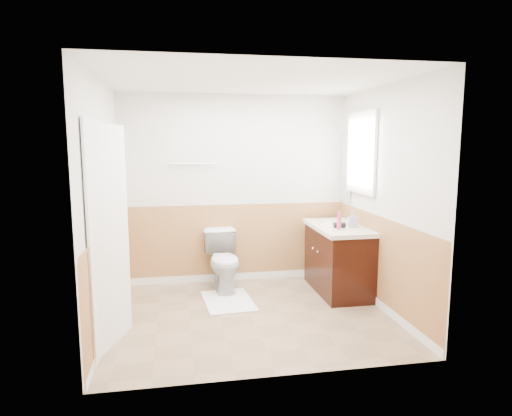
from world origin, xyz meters
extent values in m
plane|color=#8C7051|center=(0.00, 0.00, 0.00)|extent=(3.00, 3.00, 0.00)
plane|color=white|center=(0.00, 0.00, 2.50)|extent=(3.00, 3.00, 0.00)
plane|color=silver|center=(0.00, 1.30, 1.25)|extent=(3.00, 0.00, 3.00)
plane|color=silver|center=(0.00, -1.30, 1.25)|extent=(3.00, 0.00, 3.00)
plane|color=silver|center=(-1.50, 0.00, 1.25)|extent=(0.00, 3.00, 3.00)
plane|color=silver|center=(1.50, 0.00, 1.25)|extent=(0.00, 3.00, 3.00)
plane|color=#AE7645|center=(0.00, 1.29, 0.50)|extent=(3.00, 0.00, 3.00)
plane|color=#AE7645|center=(0.00, -1.29, 0.50)|extent=(3.00, 0.00, 3.00)
plane|color=#AE7645|center=(-1.49, 0.00, 0.50)|extent=(0.00, 2.60, 2.60)
plane|color=#AE7645|center=(1.49, 0.00, 0.50)|extent=(0.00, 2.60, 2.60)
imported|color=silver|center=(-0.20, 0.91, 0.38)|extent=(0.48, 0.77, 0.76)
cube|color=white|center=(-0.20, 0.46, 0.01)|extent=(0.61, 0.84, 0.02)
cube|color=black|center=(1.21, 0.59, 0.40)|extent=(0.55, 1.10, 0.80)
sphere|color=#B4B4BB|center=(0.91, 0.49, 0.55)|extent=(0.03, 0.03, 0.03)
sphere|color=silver|center=(0.91, 0.69, 0.55)|extent=(0.03, 0.03, 0.03)
cube|color=beige|center=(1.20, 0.59, 0.83)|extent=(0.60, 1.15, 0.05)
cylinder|color=white|center=(1.21, 0.74, 0.86)|extent=(0.36, 0.36, 0.02)
cylinder|color=silver|center=(1.39, 0.74, 0.92)|extent=(0.02, 0.02, 0.14)
cylinder|color=#C13254|center=(1.11, 0.34, 0.96)|extent=(0.05, 0.05, 0.22)
imported|color=#8B929D|center=(1.33, 0.44, 0.95)|extent=(0.10, 0.10, 0.19)
cylinder|color=black|center=(1.16, 0.45, 0.89)|extent=(0.14, 0.07, 0.07)
cylinder|color=black|center=(1.13, 0.54, 0.86)|extent=(0.03, 0.03, 0.07)
cube|color=silver|center=(1.48, 1.10, 1.55)|extent=(0.02, 0.35, 0.90)
cube|color=white|center=(1.47, 0.59, 1.75)|extent=(0.04, 0.80, 1.00)
cube|color=white|center=(1.49, 0.59, 1.75)|extent=(0.01, 0.70, 0.90)
cube|color=white|center=(-1.40, -0.45, 1.02)|extent=(0.29, 0.78, 2.04)
cube|color=white|center=(-1.48, -0.45, 1.03)|extent=(0.02, 0.92, 2.10)
sphere|color=silver|center=(-1.34, -0.12, 0.95)|extent=(0.06, 0.06, 0.06)
cylinder|color=silver|center=(-0.55, 1.25, 1.60)|extent=(0.62, 0.02, 0.02)
cylinder|color=silver|center=(-0.10, 1.23, 0.70)|extent=(0.14, 0.02, 0.02)
cylinder|color=white|center=(-0.10, 1.23, 0.70)|extent=(0.10, 0.11, 0.11)
cube|color=white|center=(-0.10, 1.23, 0.59)|extent=(0.10, 0.01, 0.16)
camera|label=1|loc=(-0.77, -4.59, 1.88)|focal=31.29mm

